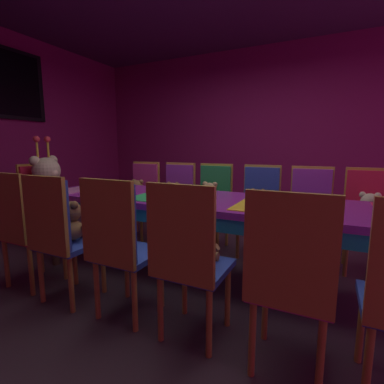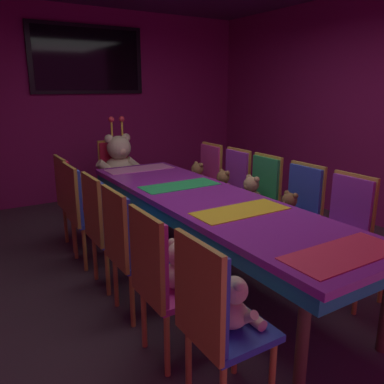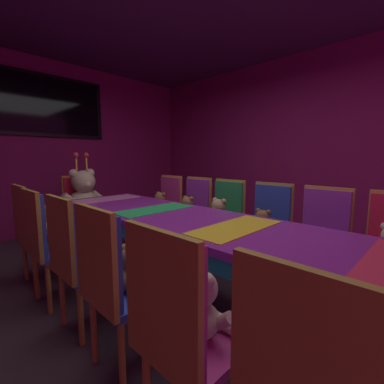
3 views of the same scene
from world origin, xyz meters
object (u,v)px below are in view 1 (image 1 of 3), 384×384
at_px(chair_right_4, 178,194).
at_px(chair_left_4, 56,228).
at_px(chair_left_2, 186,250).
at_px(teddy_left_4, 72,223).
at_px(king_teddy_bear, 48,186).
at_px(teddy_right_5, 137,193).
at_px(chair_left_3, 116,237).
at_px(chair_right_3, 214,196).
at_px(throne_chair, 40,196).
at_px(teddy_right_2, 257,204).
at_px(chair_left_5, 18,220).
at_px(chair_right_2, 260,200).
at_px(chair_right_0, 367,209).
at_px(chair_left_1, 290,270).
at_px(teddy_left_2, 197,246).
at_px(chair_right_1, 310,205).
at_px(chair_right_5, 143,191).
at_px(teddy_right_0, 369,212).
at_px(banquet_table, 207,208).
at_px(teddy_right_4, 172,196).
at_px(teddy_left_5, 35,216).
at_px(teddy_right_3, 209,198).
at_px(teddy_left_1, 293,260).

bearing_deg(chair_right_4, chair_left_4, -1.31).
height_order(chair_left_2, teddy_left_4, chair_left_2).
bearing_deg(king_teddy_bear, teddy_right_5, 44.04).
relative_size(chair_left_2, chair_left_3, 1.00).
xyz_separation_m(teddy_left_4, chair_right_3, (1.62, -0.53, 0.00)).
distance_m(chair_left_2, throne_chair, 2.59).
relative_size(teddy_right_2, chair_right_4, 0.31).
relative_size(chair_left_2, chair_left_5, 1.00).
bearing_deg(chair_right_2, chair_right_0, 90.60).
distance_m(chair_left_1, chair_left_2, 0.57).
bearing_deg(chair_left_4, teddy_left_2, -81.13).
relative_size(chair_right_1, chair_right_2, 1.00).
distance_m(chair_right_3, chair_right_5, 1.01).
relative_size(teddy_right_2, king_teddy_bear, 0.36).
height_order(chair_left_3, teddy_right_0, chair_left_3).
bearing_deg(chair_right_5, throne_chair, -46.50).
relative_size(banquet_table, chair_left_4, 3.38).
height_order(banquet_table, teddy_right_4, teddy_right_4).
distance_m(teddy_left_2, chair_right_5, 2.20).
xyz_separation_m(chair_left_4, chair_right_1, (1.74, -1.60, 0.00)).
distance_m(chair_left_1, teddy_left_5, 2.11).
xyz_separation_m(chair_right_0, teddy_right_2, (-0.15, 1.02, -0.02)).
bearing_deg(teddy_left_4, teddy_left_5, 86.43).
bearing_deg(chair_left_5, teddy_right_0, -58.55).
bearing_deg(teddy_left_2, teddy_right_3, 19.75).
distance_m(teddy_left_2, teddy_right_2, 1.44).
xyz_separation_m(chair_left_4, chair_right_2, (1.75, -1.09, 0.00)).
bearing_deg(chair_right_5, teddy_right_5, 0.00).
xyz_separation_m(teddy_left_5, chair_right_5, (1.57, -0.00, -0.00)).
height_order(teddy_right_3, teddy_right_4, teddy_right_3).
relative_size(teddy_right_0, teddy_right_2, 1.11).
bearing_deg(teddy_right_0, teddy_left_4, -55.17).
xyz_separation_m(teddy_left_4, king_teddy_bear, (0.73, 1.22, 0.13)).
xyz_separation_m(chair_right_1, teddy_right_2, (-0.13, 0.52, -0.02)).
distance_m(teddy_left_1, chair_left_2, 0.58).
relative_size(chair_left_5, teddy_left_5, 2.88).
bearing_deg(chair_right_0, teddy_left_2, -33.48).
relative_size(chair_left_3, chair_right_0, 1.00).
xyz_separation_m(chair_left_4, chair_right_5, (1.75, 0.48, 0.00)).
bearing_deg(chair_left_3, chair_right_2, -17.71).
height_order(teddy_left_1, teddy_right_2, teddy_left_1).
xyz_separation_m(teddy_left_2, chair_right_5, (1.58, 1.53, 0.02)).
bearing_deg(teddy_right_3, chair_right_4, -106.65).
bearing_deg(chair_right_0, teddy_left_4, -52.59).
distance_m(chair_left_4, teddy_left_4, 0.15).
bearing_deg(teddy_right_5, chair_left_4, 16.60).
bearing_deg(chair_left_2, king_teddy_bear, 69.33).
height_order(chair_left_1, chair_right_0, same).
bearing_deg(teddy_right_3, chair_right_2, 103.34).
height_order(chair_left_1, chair_left_3, same).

